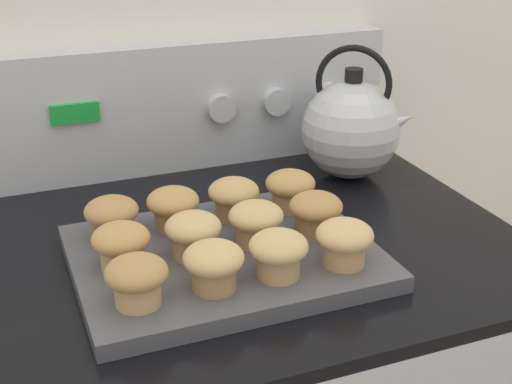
# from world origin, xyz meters

# --- Properties ---
(control_panel) EXTENTS (0.75, 0.07, 0.21)m
(control_panel) POSITION_xyz_m (0.00, 0.62, 0.99)
(control_panel) COLOR #B7BABF
(control_panel) RESTS_ON stove_range
(muffin_pan) EXTENTS (0.38, 0.30, 0.02)m
(muffin_pan) POSITION_xyz_m (-0.04, 0.26, 0.89)
(muffin_pan) COLOR #4C4C51
(muffin_pan) RESTS_ON stove_range
(muffin_r0_c0) EXTENTS (0.07, 0.07, 0.06)m
(muffin_r0_c0) POSITION_xyz_m (-0.17, 0.17, 0.94)
(muffin_r0_c0) COLOR tan
(muffin_r0_c0) RESTS_ON muffin_pan
(muffin_r0_c1) EXTENTS (0.07, 0.07, 0.06)m
(muffin_r0_c1) POSITION_xyz_m (-0.08, 0.17, 0.94)
(muffin_r0_c1) COLOR #A37A4C
(muffin_r0_c1) RESTS_ON muffin_pan
(muffin_r0_c2) EXTENTS (0.07, 0.07, 0.06)m
(muffin_r0_c2) POSITION_xyz_m (0.00, 0.17, 0.94)
(muffin_r0_c2) COLOR tan
(muffin_r0_c2) RESTS_ON muffin_pan
(muffin_r0_c3) EXTENTS (0.07, 0.07, 0.06)m
(muffin_r0_c3) POSITION_xyz_m (0.09, 0.17, 0.94)
(muffin_r0_c3) COLOR tan
(muffin_r0_c3) RESTS_ON muffin_pan
(muffin_r1_c0) EXTENTS (0.07, 0.07, 0.06)m
(muffin_r1_c0) POSITION_xyz_m (-0.17, 0.26, 0.94)
(muffin_r1_c0) COLOR tan
(muffin_r1_c0) RESTS_ON muffin_pan
(muffin_r1_c1) EXTENTS (0.07, 0.07, 0.06)m
(muffin_r1_c1) POSITION_xyz_m (-0.08, 0.26, 0.94)
(muffin_r1_c1) COLOR tan
(muffin_r1_c1) RESTS_ON muffin_pan
(muffin_r1_c2) EXTENTS (0.07, 0.07, 0.06)m
(muffin_r1_c2) POSITION_xyz_m (0.01, 0.26, 0.94)
(muffin_r1_c2) COLOR tan
(muffin_r1_c2) RESTS_ON muffin_pan
(muffin_r1_c3) EXTENTS (0.07, 0.07, 0.06)m
(muffin_r1_c3) POSITION_xyz_m (0.09, 0.26, 0.94)
(muffin_r1_c3) COLOR #A37A4C
(muffin_r1_c3) RESTS_ON muffin_pan
(muffin_r2_c0) EXTENTS (0.07, 0.07, 0.06)m
(muffin_r2_c0) POSITION_xyz_m (-0.16, 0.34, 0.94)
(muffin_r2_c0) COLOR olive
(muffin_r2_c0) RESTS_ON muffin_pan
(muffin_r2_c1) EXTENTS (0.07, 0.07, 0.06)m
(muffin_r2_c1) POSITION_xyz_m (-0.08, 0.34, 0.94)
(muffin_r2_c1) COLOR #A37A4C
(muffin_r2_c1) RESTS_ON muffin_pan
(muffin_r2_c2) EXTENTS (0.07, 0.07, 0.06)m
(muffin_r2_c2) POSITION_xyz_m (0.01, 0.34, 0.94)
(muffin_r2_c2) COLOR #A37A4C
(muffin_r2_c2) RESTS_ON muffin_pan
(muffin_r2_c3) EXTENTS (0.07, 0.07, 0.06)m
(muffin_r2_c3) POSITION_xyz_m (0.09, 0.34, 0.94)
(muffin_r2_c3) COLOR tan
(muffin_r2_c3) RESTS_ON muffin_pan
(tea_kettle) EXTENTS (0.18, 0.16, 0.22)m
(tea_kettle) POSITION_xyz_m (0.26, 0.47, 0.97)
(tea_kettle) COLOR silver
(tea_kettle) RESTS_ON stove_range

